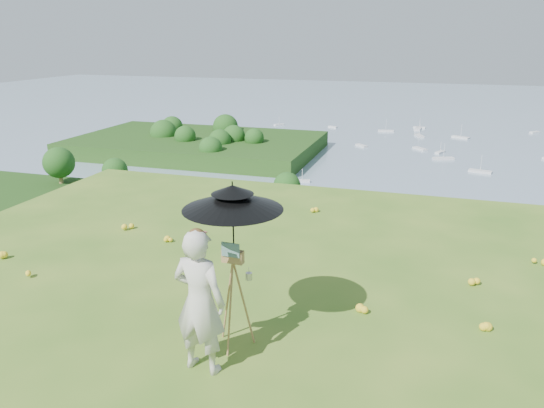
% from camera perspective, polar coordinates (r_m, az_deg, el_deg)
% --- Properties ---
extents(ground, '(14.00, 14.00, 0.00)m').
position_cam_1_polar(ground, '(7.61, -2.41, -12.29)').
color(ground, '#3D7020').
rests_on(ground, ground).
extents(shoreline_tier, '(170.00, 28.00, 8.00)m').
position_cam_1_polar(shoreline_tier, '(90.45, 14.33, -9.02)').
color(shoreline_tier, '#6E6458').
rests_on(shoreline_tier, bay_water).
extents(bay_water, '(700.00, 700.00, 0.00)m').
position_cam_1_polar(bay_water, '(249.08, 16.85, 8.21)').
color(bay_water, '#708EA0').
rests_on(bay_water, ground).
extents(peninsula, '(90.00, 60.00, 12.00)m').
position_cam_1_polar(peninsula, '(181.74, -8.14, 7.11)').
color(peninsula, '#173B10').
rests_on(peninsula, bay_water).
extents(slope_trees, '(110.00, 50.00, 6.00)m').
position_cam_1_polar(slope_trees, '(45.33, 13.05, -7.31)').
color(slope_trees, '#1F4D17').
rests_on(slope_trees, forest_slope).
extents(harbor_town, '(110.00, 22.00, 5.00)m').
position_cam_1_polar(harbor_town, '(87.78, 14.66, -5.22)').
color(harbor_town, beige).
rests_on(harbor_town, shoreline_tier).
extents(moored_boats, '(140.00, 140.00, 0.70)m').
position_cam_1_polar(moored_boats, '(171.97, 12.09, 4.71)').
color(moored_boats, silver).
rests_on(moored_boats, bay_water).
extents(wildflowers, '(10.00, 10.50, 0.12)m').
position_cam_1_polar(wildflowers, '(7.78, -1.78, -11.04)').
color(wildflowers, yellow).
rests_on(wildflowers, ground).
extents(painter, '(0.69, 0.49, 1.78)m').
position_cam_1_polar(painter, '(6.23, -7.81, -10.35)').
color(painter, beige).
rests_on(painter, ground).
extents(field_easel, '(0.58, 0.58, 1.43)m').
position_cam_1_polar(field_easel, '(6.71, -4.14, -9.70)').
color(field_easel, '#A68845').
rests_on(field_easel, ground).
extents(sun_umbrella, '(1.29, 1.29, 0.99)m').
position_cam_1_polar(sun_umbrella, '(6.36, -4.20, -1.89)').
color(sun_umbrella, black).
rests_on(sun_umbrella, field_easel).
extents(painter_cap, '(0.24, 0.27, 0.10)m').
position_cam_1_polar(painter_cap, '(5.89, -8.14, -3.14)').
color(painter_cap, '#CB726F').
rests_on(painter_cap, painter).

